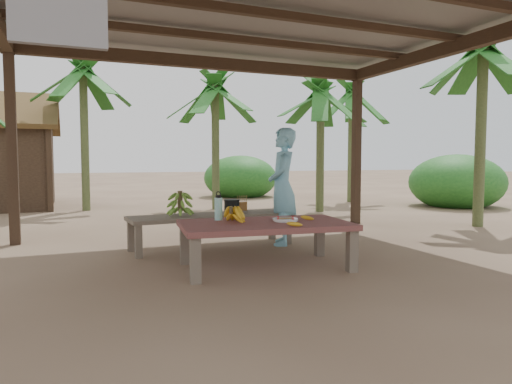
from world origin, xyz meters
name	(u,v)px	position (x,y,z in m)	size (l,w,h in m)	color
ground	(266,262)	(0.00, 0.00, 0.00)	(80.00, 80.00, 0.00)	brown
pavilion	(266,15)	(-0.01, -0.01, 2.78)	(6.60, 5.60, 2.95)	black
work_table	(265,228)	(-0.13, -0.28, 0.43)	(1.90, 1.19, 0.50)	brown
bench	(212,218)	(-0.33, 1.05, 0.39)	(2.24, 0.76, 0.45)	brown
ripe_banana_bunch	(231,214)	(-0.47, -0.12, 0.59)	(0.30, 0.26, 0.18)	yellow
plate	(285,220)	(0.10, -0.30, 0.52)	(0.28, 0.28, 0.04)	white
loose_banana_front	(295,224)	(0.02, -0.67, 0.52)	(0.04, 0.17, 0.04)	yellow
loose_banana_side	(307,218)	(0.38, -0.27, 0.52)	(0.04, 0.16, 0.04)	yellow
water_flask	(218,208)	(-0.55, 0.08, 0.64)	(0.09, 0.09, 0.32)	#3AB5A5
green_banana_stalk	(180,203)	(-0.77, 1.02, 0.62)	(0.30, 0.30, 0.34)	#598C2D
cooking_pot	(232,207)	(-0.04, 1.07, 0.54)	(0.21, 0.21, 0.18)	black
skewer_rack	(242,204)	(0.08, 1.03, 0.57)	(0.18, 0.08, 0.24)	#A57F47
woman	(282,186)	(0.64, 0.90, 0.81)	(0.59, 0.39, 1.61)	#74BEDC
banana_plant_ne	(321,103)	(3.18, 4.26, 2.44)	(1.80, 1.80, 2.92)	#596638
banana_plant_n	(215,98)	(1.15, 5.67, 2.64)	(1.80, 1.80, 3.13)	#596638
banana_plant_nw	(83,81)	(-1.74, 6.50, 2.98)	(1.80, 1.80, 3.48)	#596638
banana_plant_e	(483,63)	(4.58, 1.16, 2.84)	(1.80, 1.80, 3.34)	#596638
banana_plant_far	(352,103)	(5.20, 6.04, 2.75)	(1.80, 1.80, 3.24)	#596638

